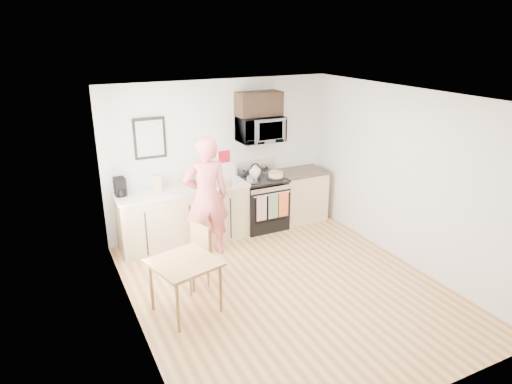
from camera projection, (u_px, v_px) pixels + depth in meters
name	position (u px, v px, depth m)	size (l,w,h in m)	color
floor	(287.00, 287.00, 6.28)	(4.60, 4.60, 0.00)	#975E3A
back_wall	(221.00, 157.00, 7.78)	(4.00, 0.04, 2.60)	silver
front_wall	(424.00, 284.00, 3.90)	(4.00, 0.04, 2.60)	silver
left_wall	(131.00, 228.00, 5.01)	(0.04, 4.60, 2.60)	silver
right_wall	(407.00, 178.00, 6.67)	(0.04, 4.60, 2.60)	silver
ceiling	(292.00, 97.00, 5.40)	(4.00, 4.60, 0.04)	white
window	(119.00, 185.00, 5.61)	(0.06, 1.40, 1.50)	white
cabinet_left	(184.00, 217.00, 7.48)	(2.10, 0.60, 0.90)	tan
countertop_left	(183.00, 190.00, 7.32)	(2.14, 0.64, 0.04)	beige
cabinet_right	(300.00, 196.00, 8.41)	(0.84, 0.60, 0.90)	tan
countertop_right	(301.00, 172.00, 8.25)	(0.88, 0.64, 0.04)	black
range	(262.00, 204.00, 8.06)	(0.76, 0.70, 1.16)	black
microwave	(260.00, 129.00, 7.70)	(0.76, 0.51, 0.42)	silver
upper_cabinet	(259.00, 104.00, 7.60)	(0.76, 0.35, 0.40)	black
wall_art	(150.00, 138.00, 7.11)	(0.50, 0.04, 0.65)	black
wall_trivet	(224.00, 157.00, 7.79)	(0.20, 0.02, 0.20)	#AB0E1A
person	(206.00, 197.00, 6.94)	(0.69, 0.45, 1.89)	#B73B32
dining_table	(185.00, 267.00, 5.56)	(0.79, 0.79, 0.70)	brown
chair	(198.00, 247.00, 6.19)	(0.51, 0.48, 0.88)	brown
knife_block	(197.00, 176.00, 7.61)	(0.09, 0.12, 0.19)	brown
utensil_crock	(204.00, 175.00, 7.52)	(0.11, 0.11, 0.34)	#AB0E1A
fruit_bowl	(186.00, 183.00, 7.48)	(0.26, 0.26, 0.10)	white
milk_carton	(157.00, 184.00, 7.14)	(0.10, 0.10, 0.27)	#D5B880
coffee_maker	(120.00, 187.00, 6.97)	(0.17, 0.24, 0.28)	black
bread_bag	(222.00, 183.00, 7.40)	(0.31, 0.14, 0.11)	tan
cake	(276.00, 175.00, 7.89)	(0.31, 0.31, 0.10)	black
kettle	(255.00, 171.00, 7.89)	(0.20, 0.20, 0.25)	white
pot	(252.00, 179.00, 7.66)	(0.19, 0.32, 0.10)	silver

